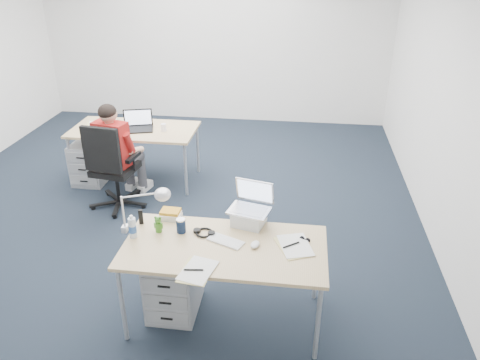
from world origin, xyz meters
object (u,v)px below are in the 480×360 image
at_px(can_koozie, 181,226).
at_px(book_stack, 171,214).
at_px(drawer_pedestal_near, 174,283).
at_px(dark_laptop, 138,120).
at_px(desk_far, 134,132).
at_px(desk_lamp, 138,209).
at_px(office_chair, 116,183).
at_px(wireless_keyboard, 226,241).
at_px(silver_laptop, 249,206).
at_px(far_cup, 164,128).
at_px(cordless_phone, 141,217).
at_px(headphones, 204,232).
at_px(seated_person, 120,152).
at_px(sunglasses, 305,239).
at_px(drawer_pedestal_far, 91,162).
at_px(desk_near, 224,251).
at_px(water_bottle, 132,226).
at_px(bear_figurine, 158,224).
at_px(computer_mouse, 255,245).

relative_size(can_koozie, book_stack, 0.71).
relative_size(drawer_pedestal_near, dark_laptop, 1.52).
height_order(desk_far, desk_lamp, desk_lamp).
relative_size(office_chair, wireless_keyboard, 3.70).
xyz_separation_m(silver_laptop, far_cup, (-1.33, 2.06, -0.13)).
bearing_deg(cordless_phone, dark_laptop, 95.20).
bearing_deg(headphones, seated_person, 138.65).
bearing_deg(sunglasses, dark_laptop, 157.60).
relative_size(drawer_pedestal_far, headphones, 2.93).
xyz_separation_m(desk_near, water_bottle, (-0.75, 0.03, 0.15)).
bearing_deg(water_bottle, seated_person, 113.84).
height_order(drawer_pedestal_far, can_koozie, can_koozie).
bearing_deg(wireless_keyboard, bear_figurine, -164.06).
xyz_separation_m(desk_far, computer_mouse, (1.83, -2.43, 0.07)).
bearing_deg(headphones, desk_lamp, -164.44).
bearing_deg(wireless_keyboard, desk_lamp, -160.10).
xyz_separation_m(wireless_keyboard, headphones, (-0.19, 0.09, 0.01)).
bearing_deg(sunglasses, desk_near, -141.81).
bearing_deg(wireless_keyboard, water_bottle, -154.22).
relative_size(desk_far, far_cup, 16.58).
relative_size(office_chair, cordless_phone, 8.08).
bearing_deg(computer_mouse, drawer_pedestal_far, 149.16).
bearing_deg(water_bottle, bear_figurine, 30.52).
height_order(desk_far, cordless_phone, cordless_phone).
distance_m(cordless_phone, desk_lamp, 0.20).
bearing_deg(book_stack, water_bottle, -124.82).
bearing_deg(drawer_pedestal_near, cordless_phone, 148.68).
height_order(computer_mouse, can_koozie, can_koozie).
height_order(sunglasses, dark_laptop, dark_laptop).
relative_size(silver_laptop, headphones, 1.89).
bearing_deg(sunglasses, wireless_keyboard, -146.88).
relative_size(desk_far, book_stack, 9.11).
height_order(desk_near, drawer_pedestal_far, desk_near).
bearing_deg(silver_laptop, wireless_keyboard, -103.64).
height_order(silver_laptop, far_cup, silver_laptop).
relative_size(office_chair, drawer_pedestal_near, 1.97).
distance_m(headphones, far_cup, 2.47).
bearing_deg(can_koozie, cordless_phone, 167.57).
distance_m(desk_near, book_stack, 0.64).
relative_size(office_chair, book_stack, 6.17).
distance_m(bear_figurine, book_stack, 0.22).
bearing_deg(far_cup, computer_mouse, -59.32).
bearing_deg(dark_laptop, drawer_pedestal_near, -82.14).
distance_m(office_chair, desk_lamp, 1.95).
bearing_deg(desk_far, desk_near, -57.04).
xyz_separation_m(headphones, far_cup, (-0.99, 2.26, 0.03)).
xyz_separation_m(cordless_phone, far_cup, (-0.43, 2.18, -0.02)).
bearing_deg(desk_near, sunglasses, 14.20).
bearing_deg(headphones, water_bottle, -157.28).
distance_m(desk_near, desk_lamp, 0.77).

